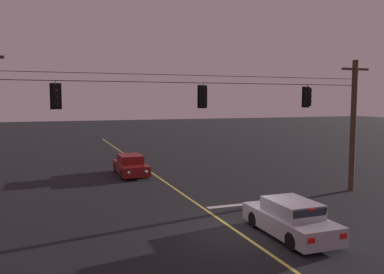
{
  "coord_description": "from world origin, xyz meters",
  "views": [
    {
      "loc": [
        -6.89,
        -13.53,
        5.15
      ],
      "look_at": [
        0.0,
        5.25,
        3.29
      ],
      "focal_mm": 37.01,
      "sensor_mm": 36.0,
      "label": 1
    }
  ],
  "objects_px": {
    "traffic_light_centre": "(308,97)",
    "car_waiting_near_lane": "(290,219)",
    "traffic_light_leftmost": "(56,96)",
    "traffic_light_left_inner": "(203,97)",
    "car_oncoming_lead": "(131,166)"
  },
  "relations": [
    {
      "from": "traffic_light_centre",
      "to": "car_waiting_near_lane",
      "type": "relative_size",
      "value": 0.28
    },
    {
      "from": "traffic_light_leftmost",
      "to": "traffic_light_left_inner",
      "type": "relative_size",
      "value": 1.0
    },
    {
      "from": "traffic_light_leftmost",
      "to": "car_waiting_near_lane",
      "type": "xyz_separation_m",
      "value": [
        8.2,
        -5.27,
        -4.68
      ]
    },
    {
      "from": "traffic_light_centre",
      "to": "car_oncoming_lead",
      "type": "relative_size",
      "value": 0.28
    },
    {
      "from": "car_oncoming_lead",
      "to": "traffic_light_centre",
      "type": "bearing_deg",
      "value": -49.6
    },
    {
      "from": "traffic_light_leftmost",
      "to": "car_oncoming_lead",
      "type": "xyz_separation_m",
      "value": [
        4.96,
        9.12,
        -4.68
      ]
    },
    {
      "from": "traffic_light_leftmost",
      "to": "car_waiting_near_lane",
      "type": "relative_size",
      "value": 0.28
    },
    {
      "from": "traffic_light_left_inner",
      "to": "car_waiting_near_lane",
      "type": "relative_size",
      "value": 0.28
    },
    {
      "from": "traffic_light_leftmost",
      "to": "car_waiting_near_lane",
      "type": "distance_m",
      "value": 10.81
    },
    {
      "from": "traffic_light_leftmost",
      "to": "traffic_light_left_inner",
      "type": "distance_m",
      "value": 6.72
    },
    {
      "from": "traffic_light_leftmost",
      "to": "traffic_light_left_inner",
      "type": "xyz_separation_m",
      "value": [
        6.72,
        0.0,
        0.0
      ]
    },
    {
      "from": "traffic_light_left_inner",
      "to": "car_oncoming_lead",
      "type": "xyz_separation_m",
      "value": [
        -1.77,
        9.12,
        -4.68
      ]
    },
    {
      "from": "traffic_light_centre",
      "to": "traffic_light_leftmost",
      "type": "bearing_deg",
      "value": 180.0
    },
    {
      "from": "traffic_light_leftmost",
      "to": "car_oncoming_lead",
      "type": "distance_m",
      "value": 11.38
    },
    {
      "from": "traffic_light_left_inner",
      "to": "traffic_light_centre",
      "type": "distance_m",
      "value": 5.99
    }
  ]
}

